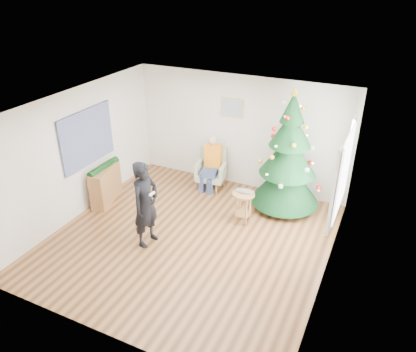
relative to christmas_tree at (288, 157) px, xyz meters
The scene contains 19 objects.
floor 2.61m from the christmas_tree, 123.22° to the right, with size 5.00×5.00×0.00m, color brown.
ceiling 2.73m from the christmas_tree, 123.22° to the right, with size 5.00×5.00×0.00m, color white.
wall_back 1.40m from the christmas_tree, 156.61° to the left, with size 5.00×5.00×0.00m, color silver.
wall_front 4.63m from the christmas_tree, 106.00° to the right, with size 5.00×5.00×0.00m, color silver.
wall_left 4.25m from the christmas_tree, 152.71° to the right, with size 5.00×5.00×0.00m, color silver.
wall_right 2.30m from the christmas_tree, 57.85° to the right, with size 5.00×5.00×0.00m, color silver.
window_panel 1.56m from the christmas_tree, 38.44° to the right, with size 0.04×1.30×1.40m, color white.
curtains 1.54m from the christmas_tree, 39.16° to the right, with size 0.05×1.75×1.50m.
christmas_tree is the anchor object (origin of this frame).
stool 1.40m from the christmas_tree, 121.64° to the right, with size 0.44×0.44×0.66m.
laptop 1.23m from the christmas_tree, 121.64° to the right, with size 0.36×0.23×0.03m, color silver.
armchair 1.97m from the christmas_tree, behind, with size 0.75×0.70×0.95m.
seated_person 1.85m from the christmas_tree, behind, with size 0.41×0.57×1.25m.
standing_man 3.07m from the christmas_tree, 129.59° to the right, with size 0.60×0.40×1.65m, color black.
game_controller 2.96m from the christmas_tree, 126.59° to the right, with size 0.04×0.13×0.04m, color white.
console 3.96m from the christmas_tree, 158.19° to the right, with size 0.30×1.00×0.80m, color brown.
garland 3.90m from the christmas_tree, 158.19° to the right, with size 0.14×0.14×0.90m, color black.
tapestry 4.10m from the christmas_tree, 156.19° to the right, with size 0.03×1.50×1.15m, color black.
framed_picture 1.70m from the christmas_tree, 160.76° to the left, with size 0.52×0.05×0.42m.
Camera 1 is at (3.02, -5.55, 4.63)m, focal length 35.00 mm.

